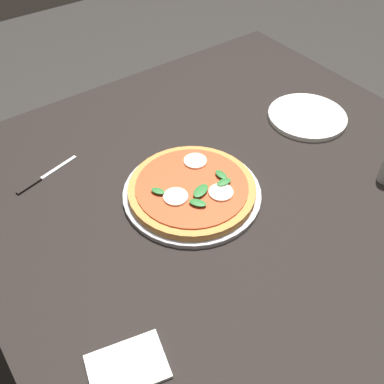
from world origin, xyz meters
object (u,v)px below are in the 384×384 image
(pizza, at_px, (192,189))
(plate_white, at_px, (307,117))
(dining_table, at_px, (231,209))
(knife, at_px, (40,179))
(serving_tray, at_px, (192,193))
(napkin, at_px, (127,367))

(pizza, height_order, plate_white, pizza)
(dining_table, xyz_separation_m, knife, (0.37, -0.28, 0.10))
(dining_table, distance_m, pizza, 0.16)
(dining_table, distance_m, knife, 0.48)
(dining_table, distance_m, plate_white, 0.36)
(knife, bearing_deg, plate_white, 163.94)
(dining_table, bearing_deg, serving_tray, -13.29)
(dining_table, relative_size, napkin, 9.15)
(dining_table, xyz_separation_m, pizza, (0.11, -0.02, 0.12))
(serving_tray, distance_m, plate_white, 0.44)
(plate_white, bearing_deg, pizza, 7.34)
(serving_tray, relative_size, plate_white, 1.47)
(pizza, distance_m, knife, 0.37)
(pizza, bearing_deg, knife, -44.41)
(napkin, bearing_deg, pizza, -140.98)
(pizza, distance_m, napkin, 0.42)
(serving_tray, bearing_deg, plate_white, -172.92)
(dining_table, distance_m, serving_tray, 0.15)
(dining_table, distance_m, napkin, 0.51)
(pizza, bearing_deg, napkin, 39.02)
(dining_table, height_order, pizza, pizza)
(dining_table, bearing_deg, napkin, 29.16)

